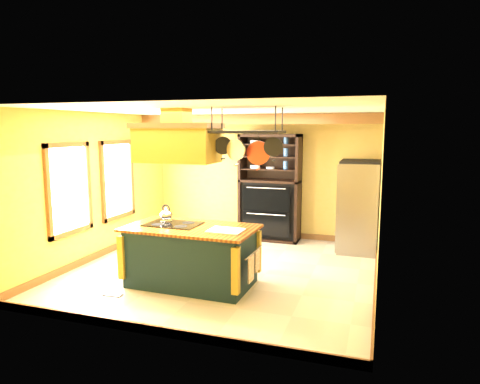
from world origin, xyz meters
The scene contains 15 objects.
floor centered at (0.00, 0.00, 0.00)m, with size 5.00×5.00×0.00m, color beige.
ceiling centered at (0.00, 0.00, 2.70)m, with size 5.00×5.00×0.00m, color white.
wall_back centered at (0.00, 2.50, 1.35)m, with size 5.00×0.02×2.70m, color gold.
wall_front centered at (0.00, -2.50, 1.35)m, with size 5.00×0.02×2.70m, color gold.
wall_left centered at (-2.50, 0.00, 1.35)m, with size 0.02×5.00×2.70m, color gold.
wall_right centered at (2.50, 0.00, 1.35)m, with size 0.02×5.00×2.70m, color gold.
ceiling_beam centered at (0.00, 1.70, 2.59)m, with size 5.00×0.15×0.20m, color brown.
window_near centered at (-2.47, -0.80, 1.40)m, with size 0.06×1.06×1.56m.
window_far centered at (-2.47, 0.60, 1.40)m, with size 0.06×1.06×1.56m.
kitchen_island centered at (-0.23, -0.83, 0.47)m, with size 2.02×1.16×1.11m.
range_hood centered at (-0.43, -0.83, 2.22)m, with size 1.27×0.72×0.80m.
pot_rack centered at (0.67, -0.83, 2.27)m, with size 1.07×0.51×0.82m.
refrigerator centered at (2.10, 1.90, 0.85)m, with size 0.76×0.90×1.76m.
hutch centered at (0.24, 2.25, 0.89)m, with size 1.30×0.59×2.29m.
floor_register centered at (-1.14, -1.60, 0.01)m, with size 0.28×0.12×0.01m, color black.
Camera 1 is at (2.48, -6.65, 2.40)m, focal length 32.00 mm.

